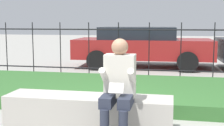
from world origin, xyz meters
TOP-DOWN VIEW (x-y plane):
  - stone_bench at (-0.16, 0.00)m, footprint 2.29×0.53m
  - person_seated_reader at (0.32, -0.30)m, footprint 0.42×0.73m
  - grass_berm at (0.00, 2.03)m, footprint 9.72×2.65m
  - iron_fence at (-0.00, 3.72)m, footprint 7.72×0.03m
  - car_parked_center at (-0.03, 6.18)m, footprint 4.47×2.08m

SIDE VIEW (x-z plane):
  - grass_berm at x=0.00m, z-range 0.00..0.23m
  - stone_bench at x=-0.16m, z-range -0.03..0.46m
  - person_seated_reader at x=0.32m, z-range 0.07..1.35m
  - car_parked_center at x=-0.03m, z-range 0.06..1.38m
  - iron_fence at x=0.00m, z-range 0.04..1.52m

